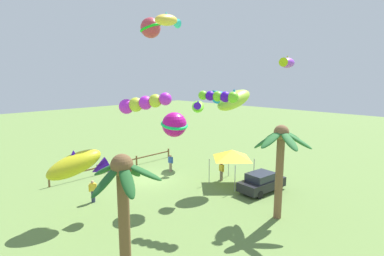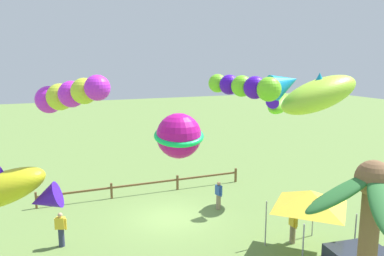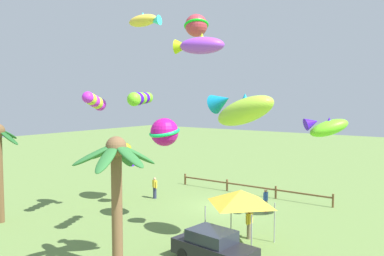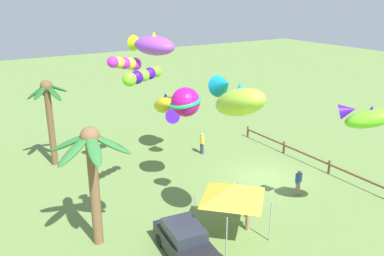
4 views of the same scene
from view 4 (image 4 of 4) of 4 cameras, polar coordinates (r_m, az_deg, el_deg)
The scene contains 16 objects.
ground_plane at distance 27.06m, azimuth 9.83°, elevation -6.83°, with size 120.00×120.00×0.00m, color olive.
palm_tree_0 at distance 18.84m, azimuth -13.89°, elevation -4.26°, with size 3.83×3.55×5.88m.
palm_tree_1 at distance 28.87m, azimuth -19.47°, elevation 2.88°, with size 2.59×2.83×5.99m.
rail_fence at distance 29.68m, azimuth 15.61°, elevation -3.65°, with size 12.77×0.12×0.95m.
parked_car_0 at distance 19.15m, azimuth -0.97°, elevation -15.55°, with size 4.07×2.14×1.51m.
spectator_0 at distance 21.09m, azimuth 7.88°, elevation -12.03°, with size 0.26×0.55×1.59m.
spectator_1 at distance 25.00m, azimuth 14.68°, elevation -7.35°, with size 0.30×0.54×1.59m.
spectator_2 at distance 30.16m, azimuth 1.41°, elevation -2.15°, with size 0.51×0.36×1.59m.
festival_tent at distance 19.70m, azimuth 5.78°, elevation -8.78°, with size 2.86×2.86×2.85m.
kite_fish_0 at distance 15.10m, azimuth -5.65°, elevation 11.51°, with size 2.23×1.42×0.85m.
kite_tube_1 at distance 20.63m, azimuth -7.09°, elevation 7.27°, with size 1.38×2.47×0.73m.
kite_tube_3 at distance 25.63m, azimuth -9.26°, elevation 8.96°, with size 1.89×2.67×1.20m.
kite_fish_4 at distance 18.17m, azimuth 6.34°, elevation 4.03°, with size 4.11×2.12×2.27m.
kite_ball_6 at distance 23.35m, azimuth -0.90°, elevation 3.67°, with size 2.22×2.22×1.70m.
kite_fish_7 at distance 21.13m, azimuth 23.36°, elevation 1.43°, with size 2.76×2.55×1.53m.
kite_fish_8 at distance 29.86m, azimuth -3.60°, elevation 3.07°, with size 4.13×2.48×2.25m.
Camera 4 is at (-18.03, 16.59, 11.50)m, focal length 38.04 mm.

